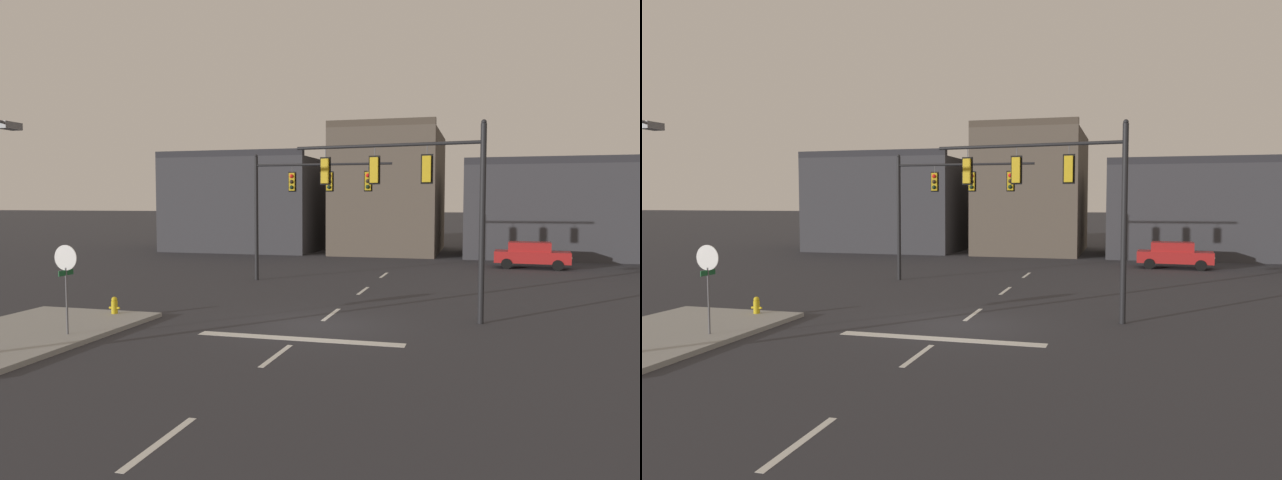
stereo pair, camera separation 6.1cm
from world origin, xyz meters
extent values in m
plane|color=#2B2B30|center=(0.00, 0.00, 0.00)|extent=(400.00, 400.00, 0.00)
cube|color=gray|center=(-8.24, -4.00, 0.07)|extent=(5.00, 8.00, 0.15)
cube|color=silver|center=(0.00, -2.00, 0.00)|extent=(6.40, 0.50, 0.01)
cube|color=silver|center=(0.00, -10.00, 0.00)|extent=(0.16, 2.40, 0.01)
cube|color=silver|center=(0.00, -4.00, 0.00)|extent=(0.16, 2.40, 0.01)
cube|color=silver|center=(0.00, 2.00, 0.00)|extent=(0.16, 2.40, 0.01)
cube|color=silver|center=(0.00, 8.00, 0.00)|extent=(0.16, 2.40, 0.01)
cube|color=silver|center=(0.00, 14.00, 0.00)|extent=(0.16, 2.40, 0.01)
cylinder|color=black|center=(5.25, 1.77, 3.34)|extent=(0.20, 0.20, 6.69)
cylinder|color=black|center=(1.90, 2.18, 6.09)|extent=(6.72, 0.94, 0.12)
sphere|color=black|center=(5.25, 1.77, 6.74)|extent=(0.18, 0.18, 0.18)
cylinder|color=#56565B|center=(3.39, 2.00, 5.85)|extent=(0.03, 0.03, 0.35)
cube|color=gold|center=(3.39, 2.00, 5.23)|extent=(0.33, 0.27, 0.90)
sphere|color=red|center=(3.41, 2.12, 5.51)|extent=(0.20, 0.20, 0.20)
sphere|color=#2D2314|center=(3.41, 2.12, 5.23)|extent=(0.20, 0.20, 0.20)
sphere|color=black|center=(3.41, 2.12, 4.95)|extent=(0.20, 0.20, 0.20)
cube|color=black|center=(3.39, 1.98, 5.23)|extent=(0.42, 0.08, 1.02)
cylinder|color=#56565B|center=(1.53, 2.22, 5.85)|extent=(0.03, 0.03, 0.35)
cube|color=gold|center=(1.53, 2.22, 5.23)|extent=(0.33, 0.27, 0.90)
sphere|color=red|center=(1.55, 2.35, 5.51)|extent=(0.20, 0.20, 0.20)
sphere|color=#2D2314|center=(1.55, 2.35, 5.23)|extent=(0.20, 0.20, 0.20)
sphere|color=black|center=(1.55, 2.35, 4.95)|extent=(0.20, 0.20, 0.20)
cube|color=black|center=(1.53, 2.20, 5.23)|extent=(0.42, 0.08, 1.02)
cylinder|color=#56565B|center=(-0.33, 2.45, 5.85)|extent=(0.03, 0.03, 0.35)
cube|color=gold|center=(-0.33, 2.45, 5.23)|extent=(0.33, 0.27, 0.90)
sphere|color=red|center=(-0.32, 2.58, 5.51)|extent=(0.20, 0.20, 0.20)
sphere|color=#2D2314|center=(-0.32, 2.58, 5.23)|extent=(0.20, 0.20, 0.20)
sphere|color=black|center=(-0.32, 2.58, 4.95)|extent=(0.20, 0.20, 0.20)
cube|color=black|center=(-0.33, 2.43, 5.23)|extent=(0.42, 0.08, 1.02)
cylinder|color=black|center=(-6.13, 10.32, 3.20)|extent=(0.20, 0.20, 6.40)
cylinder|color=black|center=(-2.59, 10.34, 5.97)|extent=(7.08, 0.16, 0.12)
sphere|color=black|center=(-6.13, 10.32, 6.45)|extent=(0.18, 0.18, 0.18)
cylinder|color=#56565B|center=(-4.16, 10.33, 5.73)|extent=(0.03, 0.03, 0.35)
cube|color=gold|center=(-4.16, 10.33, 5.11)|extent=(0.30, 0.24, 0.90)
sphere|color=red|center=(-4.16, 10.20, 5.39)|extent=(0.20, 0.20, 0.20)
sphere|color=#2D2314|center=(-4.16, 10.20, 5.11)|extent=(0.20, 0.20, 0.20)
sphere|color=black|center=(-4.16, 10.20, 4.82)|extent=(0.20, 0.20, 0.20)
cube|color=black|center=(-4.16, 10.35, 5.11)|extent=(0.42, 0.03, 1.02)
cylinder|color=#56565B|center=(-2.20, 10.35, 5.73)|extent=(0.03, 0.03, 0.35)
cube|color=gold|center=(-2.20, 10.35, 5.11)|extent=(0.30, 0.24, 0.90)
sphere|color=red|center=(-2.19, 10.22, 5.39)|extent=(0.20, 0.20, 0.20)
sphere|color=#2D2314|center=(-2.19, 10.22, 5.11)|extent=(0.20, 0.20, 0.20)
sphere|color=black|center=(-2.19, 10.22, 4.82)|extent=(0.20, 0.20, 0.20)
cube|color=black|center=(-2.20, 10.37, 5.11)|extent=(0.42, 0.03, 1.02)
cylinder|color=#56565B|center=(-0.23, 10.36, 5.73)|extent=(0.03, 0.03, 0.35)
cube|color=gold|center=(-0.23, 10.36, 5.11)|extent=(0.30, 0.24, 0.90)
sphere|color=red|center=(-0.23, 10.23, 5.39)|extent=(0.20, 0.20, 0.20)
sphere|color=#2D2314|center=(-0.23, 10.23, 5.11)|extent=(0.20, 0.20, 0.20)
sphere|color=black|center=(-0.23, 10.23, 4.82)|extent=(0.20, 0.20, 0.20)
cube|color=black|center=(-0.23, 10.38, 5.11)|extent=(0.42, 0.03, 1.02)
cylinder|color=#56565B|center=(-6.68, -3.82, 1.07)|extent=(0.06, 0.06, 2.15)
cylinder|color=white|center=(-6.68, -3.82, 2.45)|extent=(0.76, 0.03, 0.76)
cylinder|color=#B21414|center=(-6.68, -3.80, 2.45)|extent=(0.68, 0.03, 0.68)
cube|color=#19592D|center=(-6.68, -3.82, 2.00)|extent=(0.02, 0.64, 0.16)
cube|color=#A81E1E|center=(8.22, 19.75, 0.70)|extent=(4.52, 2.11, 0.70)
cube|color=#A81E1E|center=(8.07, 19.76, 1.33)|extent=(2.57, 1.77, 0.56)
cube|color=#2D3842|center=(8.84, 19.71, 1.31)|extent=(0.36, 1.53, 0.47)
cube|color=#2D3842|center=(6.91, 19.85, 1.31)|extent=(0.33, 1.53, 0.46)
cylinder|color=black|center=(9.73, 20.49, 0.32)|extent=(0.65, 0.27, 0.64)
cylinder|color=black|center=(9.61, 18.80, 0.32)|extent=(0.65, 0.27, 0.64)
cylinder|color=black|center=(6.83, 20.70, 0.32)|extent=(0.65, 0.27, 0.64)
cylinder|color=black|center=(6.71, 19.01, 0.32)|extent=(0.65, 0.27, 0.64)
sphere|color=silver|center=(10.44, 20.17, 0.75)|extent=(0.16, 0.16, 0.16)
sphere|color=silver|center=(10.35, 19.02, 0.75)|extent=(0.16, 0.16, 0.16)
cube|color=maroon|center=(6.05, 19.91, 0.78)|extent=(0.14, 1.37, 0.12)
cube|color=slate|center=(-7.58, -4.89, 6.24)|extent=(0.36, 0.64, 0.20)
cylinder|color=gold|center=(-7.26, -0.59, 0.33)|extent=(0.22, 0.22, 0.55)
cylinder|color=gold|center=(-7.26, -0.59, 0.05)|extent=(0.30, 0.30, 0.10)
sphere|color=gold|center=(-7.26, -0.59, 0.65)|extent=(0.20, 0.20, 0.20)
cylinder|color=gold|center=(-7.41, -0.59, 0.35)|extent=(0.10, 0.08, 0.08)
cylinder|color=gold|center=(-7.11, -0.59, 0.35)|extent=(0.10, 0.08, 0.08)
cube|color=#38383D|center=(-13.95, 28.72, 3.78)|extent=(12.28, 9.23, 7.56)
cube|color=#2B2B30|center=(-13.95, 24.41, 7.81)|extent=(12.28, 0.60, 0.50)
cube|color=brown|center=(-2.01, 29.68, 4.76)|extent=(7.97, 11.16, 9.52)
cube|color=#493F35|center=(-2.01, 24.41, 9.77)|extent=(7.97, 0.60, 0.50)
cube|color=#38383D|center=(9.70, 28.14, 3.32)|extent=(11.52, 8.07, 6.64)
cube|color=#2B2B30|center=(9.70, 24.41, 6.89)|extent=(11.52, 0.60, 0.50)
camera|label=1|loc=(5.28, -18.94, 4.14)|focal=33.67mm
camera|label=2|loc=(5.33, -18.93, 4.14)|focal=33.67mm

